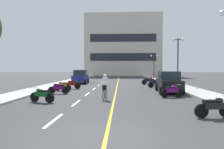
{
  "coord_description": "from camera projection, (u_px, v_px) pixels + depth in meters",
  "views": [
    {
      "loc": [
        0.7,
        -5.88,
        2.13
      ],
      "look_at": [
        -0.39,
        18.19,
        1.3
      ],
      "focal_mm": 32.04,
      "sensor_mm": 36.0,
      "label": 1
    }
  ],
  "objects": [
    {
      "name": "lane_dash_3",
      "position": [
        94.0,
        89.0,
        20.04
      ],
      "size": [
        0.14,
        2.2,
        0.01
      ],
      "primitive_type": "cube",
      "color": "silver",
      "rests_on": "ground"
    },
    {
      "name": "lane_dash_2",
      "position": [
        87.0,
        94.0,
        16.05
      ],
      "size": [
        0.14,
        2.2,
        0.01
      ],
      "primitive_type": "cube",
      "color": "silver",
      "rests_on": "ground"
    },
    {
      "name": "centre_line_yellow",
      "position": [
        118.0,
        82.0,
        29.92
      ],
      "size": [
        0.12,
        66.0,
        0.01
      ],
      "primitive_type": "cube",
      "color": "gold",
      "rests_on": "ground"
    },
    {
      "name": "street_lamp_mid",
      "position": [
        178.0,
        51.0,
        23.38
      ],
      "size": [
        1.46,
        0.36,
        5.48
      ],
      "color": "black",
      "rests_on": "curb_right"
    },
    {
      "name": "street_lamp_far",
      "position": [
        154.0,
        61.0,
        39.84
      ],
      "size": [
        1.46,
        0.36,
        4.53
      ],
      "color": "black",
      "rests_on": "curb_right"
    },
    {
      "name": "lane_dash_8",
      "position": [
        108.0,
        78.0,
        40.01
      ],
      "size": [
        0.14,
        2.2,
        0.01
      ],
      "primitive_type": "cube",
      "color": "silver",
      "rests_on": "ground"
    },
    {
      "name": "lane_dash_1",
      "position": [
        76.0,
        103.0,
        12.06
      ],
      "size": [
        0.14,
        2.2,
        0.01
      ],
      "primitive_type": "cube",
      "color": "silver",
      "rests_on": "ground"
    },
    {
      "name": "lane_dash_5",
      "position": [
        102.0,
        83.0,
        28.03
      ],
      "size": [
        0.14,
        2.2,
        0.01
      ],
      "primitive_type": "cube",
      "color": "silver",
      "rests_on": "ground"
    },
    {
      "name": "ground_plane",
      "position": [
        116.0,
        83.0,
        26.94
      ],
      "size": [
        140.0,
        140.0,
        0.0
      ],
      "primitive_type": "plane",
      "color": "#38383A"
    },
    {
      "name": "parked_car_near",
      "position": [
        169.0,
        82.0,
        17.13
      ],
      "size": [
        2.13,
        4.3,
        1.82
      ],
      "color": "black",
      "rests_on": "ground"
    },
    {
      "name": "lane_dash_6",
      "position": [
        104.0,
        81.0,
        32.02
      ],
      "size": [
        0.14,
        2.2,
        0.01
      ],
      "primitive_type": "cube",
      "color": "silver",
      "rests_on": "ground"
    },
    {
      "name": "motorcycle_3",
      "position": [
        58.0,
        88.0,
        16.16
      ],
      "size": [
        1.7,
        0.6,
        0.92
      ],
      "color": "black",
      "rests_on": "ground"
    },
    {
      "name": "lane_dash_9",
      "position": [
        109.0,
        77.0,
        44.0
      ],
      "size": [
        0.14,
        2.2,
        0.01
      ],
      "primitive_type": "cube",
      "color": "silver",
      "rests_on": "ground"
    },
    {
      "name": "motorcycle_1",
      "position": [
        42.0,
        95.0,
        12.19
      ],
      "size": [
        1.66,
        0.72,
        0.92
      ],
      "color": "black",
      "rests_on": "ground"
    },
    {
      "name": "lane_dash_7",
      "position": [
        106.0,
        79.0,
        36.02
      ],
      "size": [
        0.14,
        2.2,
        0.01
      ],
      "primitive_type": "cube",
      "color": "silver",
      "rests_on": "ground"
    },
    {
      "name": "lane_dash_4",
      "position": [
        99.0,
        85.0,
        24.04
      ],
      "size": [
        0.14,
        2.2,
        0.01
      ],
      "primitive_type": "cube",
      "color": "silver",
      "rests_on": "ground"
    },
    {
      "name": "lane_dash_0",
      "position": [
        54.0,
        120.0,
        8.06
      ],
      "size": [
        0.14,
        2.2,
        0.01
      ],
      "primitive_type": "cube",
      "color": "silver",
      "rests_on": "ground"
    },
    {
      "name": "motorcycle_5",
      "position": [
        72.0,
        84.0,
        19.91
      ],
      "size": [
        1.7,
        0.6,
        0.92
      ],
      "color": "black",
      "rests_on": "ground"
    },
    {
      "name": "motorcycle_0",
      "position": [
        214.0,
        107.0,
        8.46
      ],
      "size": [
        1.7,
        0.6,
        0.92
      ],
      "color": "black",
      "rests_on": "ground"
    },
    {
      "name": "lane_dash_10",
      "position": [
        110.0,
        76.0,
        48.0
      ],
      "size": [
        0.14,
        2.2,
        0.01
      ],
      "primitive_type": "cube",
      "color": "silver",
      "rests_on": "ground"
    },
    {
      "name": "parked_car_mid",
      "position": [
        81.0,
        77.0,
        27.17
      ],
      "size": [
        2.05,
        4.26,
        1.82
      ],
      "color": "black",
      "rests_on": "ground"
    },
    {
      "name": "motorcycle_9",
      "position": [
        149.0,
        80.0,
        27.28
      ],
      "size": [
        1.7,
        0.6,
        0.92
      ],
      "color": "black",
      "rests_on": "ground"
    },
    {
      "name": "motorcycle_6",
      "position": [
        156.0,
        83.0,
        21.17
      ],
      "size": [
        1.7,
        0.6,
        0.92
      ],
      "color": "black",
      "rests_on": "ground"
    },
    {
      "name": "motorcycle_4",
      "position": [
        63.0,
        86.0,
        18.23
      ],
      "size": [
        1.66,
        0.73,
        0.92
      ],
      "color": "black",
      "rests_on": "ground"
    },
    {
      "name": "curb_right",
      "position": [
        165.0,
        82.0,
        29.61
      ],
      "size": [
        2.4,
        72.0,
        0.12
      ],
      "primitive_type": "cube",
      "color": "#A8A8A3",
      "rests_on": "ground"
    },
    {
      "name": "curb_left",
      "position": [
        69.0,
        81.0,
        30.26
      ],
      "size": [
        2.4,
        72.0,
        0.12
      ],
      "primitive_type": "cube",
      "color": "#A8A8A3",
      "rests_on": "ground"
    },
    {
      "name": "cyclist_rider",
      "position": [
        105.0,
        86.0,
        13.36
      ],
      "size": [
        0.42,
        1.77,
        1.71
      ],
      "color": "black",
      "rests_on": "ground"
    },
    {
      "name": "motorcycle_7",
      "position": [
        156.0,
        82.0,
        22.69
      ],
      "size": [
        1.69,
        0.63,
        0.92
      ],
      "color": "black",
      "rests_on": "ground"
    },
    {
      "name": "motorcycle_2",
      "position": [
        172.0,
        91.0,
        14.22
      ],
      "size": [
        1.68,
        0.67,
        0.92
      ],
      "color": "black",
      "rests_on": "ground"
    },
    {
      "name": "motorcycle_8",
      "position": [
        149.0,
        81.0,
        24.81
      ],
      "size": [
        1.64,
        0.79,
        0.92
      ],
      "color": "black",
      "rests_on": "ground"
    },
    {
      "name": "office_building",
      "position": [
        123.0,
        46.0,
        54.4
      ],
      "size": [
        19.91,
        7.8,
        16.15
      ],
      "color": "beige",
      "rests_on": "ground"
    },
    {
      "name": "lane_dash_11",
      "position": [
        111.0,
        76.0,
        51.99
      ],
      "size": [
        0.14,
        2.2,
        0.01
      ],
      "primitive_type": "cube",
      "color": "silver",
      "rests_on": "ground"
    }
  ]
}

